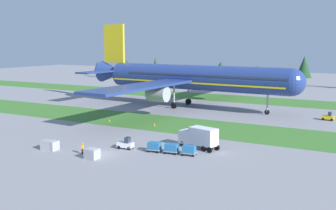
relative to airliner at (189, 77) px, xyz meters
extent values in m
plane|color=gray|center=(7.73, -48.16, -8.17)|extent=(400.00, 400.00, 0.00)
cube|color=#3D752D|center=(7.73, -22.24, -8.17)|extent=(320.00, 16.15, 0.01)
cube|color=#3D752D|center=(7.73, 22.06, -8.17)|extent=(320.00, 16.15, 0.01)
cylinder|color=navy|center=(1.72, -0.09, -0.02)|extent=(51.15, 9.36, 6.66)
sphere|color=navy|center=(27.12, -1.45, -0.02)|extent=(6.52, 6.52, 6.52)
cone|color=navy|center=(-26.16, 1.40, 0.48)|extent=(9.01, 6.78, 6.32)
cube|color=yellow|center=(1.72, -0.09, -1.19)|extent=(49.92, 9.43, 0.36)
cube|color=#283342|center=(4.82, -0.26, 0.81)|extent=(44.96, 9.09, 0.44)
cube|color=navy|center=(-0.29, 20.43, -0.69)|extent=(9.87, 34.50, 0.60)
cylinder|color=#A3A3A8|center=(0.64, 15.26, -2.88)|extent=(5.15, 3.92, 3.66)
cube|color=navy|center=(-2.47, -20.29, -0.69)|extent=(9.87, 34.50, 0.60)
cylinder|color=#A3A3A8|center=(-0.99, -15.24, -2.88)|extent=(5.15, 3.92, 3.66)
cube|color=navy|center=(-25.10, 9.55, 0.98)|extent=(5.17, 12.63, 0.42)
cube|color=navy|center=(-25.98, -6.83, 0.98)|extent=(5.17, 12.63, 0.42)
cube|color=yellow|center=(-25.54, 1.36, 8.97)|extent=(7.29, 1.10, 11.32)
cylinder|color=#A3A3A8|center=(21.54, -1.15, -4.30)|extent=(0.44, 0.44, 6.56)
cylinder|color=black|center=(21.54, -1.15, -7.57)|extent=(1.22, 0.48, 1.20)
cylinder|color=#A3A3A8|center=(-2.16, 4.11, -4.17)|extent=(0.44, 0.44, 6.31)
cylinder|color=black|center=(-2.16, 4.11, -7.32)|extent=(1.73, 0.68, 1.70)
cylinder|color=#A3A3A8|center=(-2.59, -3.86, -4.17)|extent=(0.44, 0.44, 6.31)
cylinder|color=black|center=(-2.59, -3.86, -7.32)|extent=(1.73, 0.68, 1.70)
cube|color=silver|center=(9.18, -43.67, -7.49)|extent=(2.75, 1.65, 0.77)
cube|color=#283342|center=(9.57, -43.62, -6.65)|extent=(0.84, 1.18, 0.90)
cylinder|color=black|center=(8.35, -44.34, -7.87)|extent=(0.62, 0.28, 0.60)
cylinder|color=black|center=(8.20, -43.25, -7.87)|extent=(0.62, 0.28, 0.60)
cylinder|color=black|center=(10.16, -44.09, -7.87)|extent=(0.62, 0.28, 0.60)
cylinder|color=black|center=(10.00, -43.00, -7.87)|extent=(0.62, 0.28, 0.60)
cube|color=#A3A3A8|center=(14.23, -42.97, -7.77)|extent=(2.39, 1.79, 0.10)
cube|color=#23669E|center=(14.23, -42.97, -7.17)|extent=(2.10, 1.57, 1.10)
cylinder|color=black|center=(13.50, -43.76, -7.97)|extent=(0.41, 0.17, 0.40)
cylinder|color=black|center=(13.31, -42.40, -7.97)|extent=(0.41, 0.17, 0.40)
cylinder|color=black|center=(15.15, -43.53, -7.97)|extent=(0.41, 0.17, 0.40)
cylinder|color=black|center=(14.96, -42.17, -7.97)|extent=(0.41, 0.17, 0.40)
cube|color=#A3A3A8|center=(17.10, -42.56, -7.77)|extent=(2.39, 1.79, 0.10)
cube|color=#23669E|center=(17.10, -42.56, -7.17)|extent=(2.10, 1.57, 1.10)
cylinder|color=black|center=(16.37, -43.36, -7.97)|extent=(0.41, 0.17, 0.40)
cylinder|color=black|center=(16.18, -42.00, -7.97)|extent=(0.41, 0.17, 0.40)
cylinder|color=black|center=(18.03, -43.13, -7.97)|extent=(0.41, 0.17, 0.40)
cylinder|color=black|center=(17.84, -41.77, -7.97)|extent=(0.41, 0.17, 0.40)
cube|color=#A3A3A8|center=(19.97, -42.16, -7.77)|extent=(2.39, 1.79, 0.10)
cube|color=#23669E|center=(19.97, -42.16, -7.17)|extent=(2.10, 1.57, 1.10)
cylinder|color=black|center=(19.24, -42.96, -7.97)|extent=(0.41, 0.17, 0.40)
cylinder|color=black|center=(19.05, -41.60, -7.97)|extent=(0.41, 0.17, 0.40)
cylinder|color=black|center=(20.90, -42.73, -7.97)|extent=(0.41, 0.17, 0.40)
cylinder|color=black|center=(20.71, -41.36, -7.97)|extent=(0.41, 0.17, 0.40)
cube|color=silver|center=(17.25, -37.08, -6.59)|extent=(2.70, 2.78, 2.20)
cube|color=#283342|center=(16.23, -36.81, -6.15)|extent=(0.59, 2.02, 0.97)
cube|color=silver|center=(20.50, -37.91, -5.99)|extent=(4.93, 3.35, 2.80)
cylinder|color=black|center=(16.79, -37.99, -7.69)|extent=(1.00, 0.53, 0.96)
cylinder|color=black|center=(17.29, -36.05, -7.69)|extent=(1.00, 0.53, 0.96)
cylinder|color=black|center=(21.12, -39.11, -7.69)|extent=(1.00, 0.53, 0.96)
cylinder|color=black|center=(21.62, -37.17, -7.69)|extent=(1.00, 0.53, 0.96)
cylinder|color=black|center=(22.21, -39.39, -7.69)|extent=(1.00, 0.53, 0.96)
cylinder|color=black|center=(22.71, -37.45, -7.69)|extent=(1.00, 0.53, 0.96)
cube|color=yellow|center=(35.45, -1.89, -7.49)|extent=(2.67, 1.44, 0.77)
cube|color=#283342|center=(35.84, -1.91, -6.65)|extent=(0.76, 1.13, 0.90)
cylinder|color=black|center=(34.51, -2.39, -7.87)|extent=(0.61, 0.23, 0.60)
cylinder|color=black|center=(34.57, -1.30, -7.87)|extent=(0.61, 0.23, 0.60)
cylinder|color=black|center=(36.33, -2.49, -7.87)|extent=(0.61, 0.23, 0.60)
cylinder|color=black|center=(36.39, -1.39, -7.87)|extent=(0.61, 0.23, 0.60)
cylinder|color=black|center=(4.98, -49.22, -7.75)|extent=(0.18, 0.18, 0.85)
cylinder|color=black|center=(4.97, -49.44, -7.75)|extent=(0.18, 0.18, 0.85)
cylinder|color=orange|center=(4.98, -49.33, -7.01)|extent=(0.36, 0.36, 0.62)
sphere|color=tan|center=(4.98, -49.33, -6.55)|extent=(0.24, 0.24, 0.24)
cylinder|color=orange|center=(4.98, -49.10, -7.05)|extent=(0.10, 0.10, 0.58)
cylinder|color=orange|center=(4.97, -49.56, -7.05)|extent=(0.10, 0.10, 0.58)
cube|color=#A3A3A8|center=(-1.61, -50.04, -7.39)|extent=(2.16, 1.81, 1.57)
cube|color=#A3A3A8|center=(-0.96, -49.93, -7.41)|extent=(2.01, 1.61, 1.53)
cube|color=#A3A3A8|center=(7.97, -50.68, -7.42)|extent=(2.04, 1.65, 1.51)
cone|color=orange|center=(-6.94, -26.53, -7.89)|extent=(0.44, 0.44, 0.56)
cone|color=orange|center=(16.46, -26.18, -7.87)|extent=(0.44, 0.44, 0.62)
cone|color=orange|center=(4.12, -25.77, -7.87)|extent=(0.44, 0.44, 0.61)
cylinder|color=#4C3823|center=(-85.46, 68.28, -6.72)|extent=(0.70, 0.70, 2.90)
cone|color=#1E4223|center=(-85.46, 68.28, -2.65)|extent=(3.76, 3.76, 5.24)
cylinder|color=#4C3823|center=(-67.13, 68.57, -6.30)|extent=(0.70, 0.70, 3.74)
cone|color=#1E4223|center=(-67.13, 68.57, -1.78)|extent=(4.41, 4.41, 5.29)
cylinder|color=#4C3823|center=(-51.85, 70.97, -6.54)|extent=(0.70, 0.70, 3.27)
cone|color=#1E4223|center=(-51.85, 70.97, -1.29)|extent=(3.79, 3.79, 7.23)
cylinder|color=#4C3823|center=(-35.89, 71.80, -6.75)|extent=(0.70, 0.70, 2.84)
cone|color=#1E4223|center=(-35.89, 71.80, -2.81)|extent=(3.97, 3.97, 5.04)
cylinder|color=#4C3823|center=(-17.73, 70.35, -6.31)|extent=(0.70, 0.70, 3.73)
cone|color=#1E4223|center=(-17.73, 70.35, -1.65)|extent=(6.33, 6.33, 5.59)
cylinder|color=#4C3823|center=(-0.53, 68.13, -6.80)|extent=(0.70, 0.70, 2.74)
cone|color=#1E4223|center=(-0.53, 68.13, -2.77)|extent=(5.73, 5.73, 5.32)
cylinder|color=#4C3823|center=(17.72, 72.09, -6.49)|extent=(0.70, 0.70, 3.36)
cone|color=#1E4223|center=(17.72, 72.09, -0.39)|extent=(6.30, 6.30, 8.86)
camera|label=1|loc=(44.86, -95.08, 8.77)|focal=41.84mm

